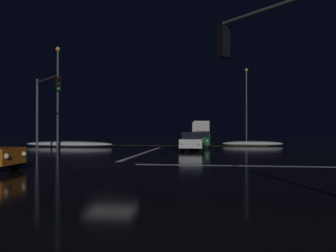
% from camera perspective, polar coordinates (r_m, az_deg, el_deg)
% --- Properties ---
extents(ground, '(120.00, 120.00, 0.10)m').
position_cam_1_polar(ground, '(18.20, -9.42, -6.43)').
color(ground, black).
extents(stop_line_north, '(0.35, 14.89, 0.01)m').
position_cam_1_polar(stop_line_north, '(26.58, -3.94, -4.46)').
color(stop_line_north, white).
rests_on(stop_line_north, ground).
extents(centre_line_ns, '(22.00, 0.15, 0.01)m').
position_cam_1_polar(centre_line_ns, '(38.00, -0.45, -3.28)').
color(centre_line_ns, yellow).
rests_on(centre_line_ns, ground).
extents(crosswalk_bar_east, '(14.89, 0.40, 0.01)m').
position_cam_1_polar(crosswalk_bar_east, '(17.76, 18.97, -6.38)').
color(crosswalk_bar_east, white).
rests_on(crosswalk_bar_east, ground).
extents(snow_bank_left_curb, '(9.27, 1.50, 0.57)m').
position_cam_1_polar(snow_bank_left_curb, '(36.70, -16.19, -2.92)').
color(snow_bank_left_curb, white).
rests_on(snow_bank_left_curb, ground).
extents(snow_bank_right_curb, '(6.43, 1.50, 0.53)m').
position_cam_1_polar(snow_bank_right_curb, '(38.12, 13.87, -2.86)').
color(snow_bank_right_curb, white).
rests_on(snow_bank_right_curb, ground).
extents(sedan_white, '(2.02, 4.33, 1.57)m').
position_cam_1_polar(sedan_white, '(28.82, 4.03, -2.56)').
color(sedan_white, silver).
rests_on(sedan_white, ground).
extents(sedan_green, '(2.02, 4.33, 1.57)m').
position_cam_1_polar(sedan_green, '(34.35, 5.49, -2.24)').
color(sedan_green, '#14512D').
rests_on(sedan_green, ground).
extents(sedan_blue, '(2.02, 4.33, 1.57)m').
position_cam_1_polar(sedan_blue, '(39.98, 5.56, -2.00)').
color(sedan_blue, navy).
rests_on(sedan_blue, ground).
extents(sedan_gray, '(2.02, 4.33, 1.57)m').
position_cam_1_polar(sedan_gray, '(46.34, 5.90, -1.80)').
color(sedan_gray, slate).
rests_on(sedan_gray, ground).
extents(box_truck, '(2.68, 8.28, 3.08)m').
position_cam_1_polar(box_truck, '(53.13, 5.65, -0.66)').
color(box_truck, beige).
rests_on(box_truck, ground).
extents(traffic_signal_se, '(3.78, 3.78, 5.70)m').
position_cam_1_polar(traffic_signal_se, '(10.28, 20.40, 11.70)').
color(traffic_signal_se, '#4C4C51').
rests_on(traffic_signal_se, ground).
extents(traffic_signal_nw, '(3.72, 3.72, 5.95)m').
position_cam_1_polar(traffic_signal_nw, '(28.11, -19.76, 4.25)').
color(traffic_signal_nw, '#4C4C51').
rests_on(traffic_signal_nw, ground).
extents(streetlamp_left_near, '(0.44, 0.44, 9.88)m').
position_cam_1_polar(streetlamp_left_near, '(35.20, -17.92, 5.72)').
color(streetlamp_left_near, '#424247').
rests_on(streetlamp_left_near, ground).
extents(streetlamp_right_far, '(0.44, 0.44, 10.14)m').
position_cam_1_polar(streetlamp_right_far, '(47.96, 12.93, 4.21)').
color(streetlamp_right_far, '#424247').
rests_on(streetlamp_right_far, ground).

